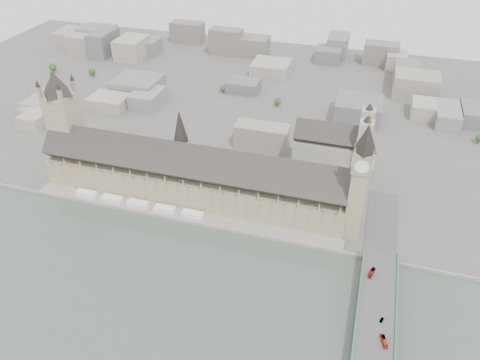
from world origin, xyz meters
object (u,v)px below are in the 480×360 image
(red_bus_north, at_px, (372,273))
(car_silver, at_px, (382,320))
(victoria_tower, at_px, (64,120))
(westminster_abbey, at_px, (333,149))
(westminster_bridge, at_px, (374,336))
(elizabeth_tower, at_px, (360,176))
(palace_of_westminster, at_px, (192,176))
(red_bus_south, at_px, (384,341))

(red_bus_north, distance_m, car_silver, 39.57)
(victoria_tower, bearing_deg, westminster_abbey, 16.50)
(red_bus_north, bearing_deg, car_silver, -62.59)
(red_bus_north, bearing_deg, westminster_bridge, -68.63)
(elizabeth_tower, distance_m, red_bus_north, 69.31)
(victoria_tower, distance_m, westminster_bridge, 309.91)
(palace_of_westminster, height_order, westminster_bridge, palace_of_westminster)
(elizabeth_tower, height_order, westminster_abbey, elizabeth_tower)
(palace_of_westminster, distance_m, red_bus_north, 167.87)
(elizabeth_tower, bearing_deg, red_bus_south, -74.18)
(westminster_abbey, distance_m, red_bus_south, 198.30)
(elizabeth_tower, relative_size, victoria_tower, 1.07)
(westminster_bridge, xyz_separation_m, red_bus_north, (-5.51, 47.44, 6.56))
(elizabeth_tower, relative_size, car_silver, 25.76)
(red_bus_south, bearing_deg, westminster_bridge, 108.95)
(westminster_bridge, distance_m, red_bus_north, 48.21)
(palace_of_westminster, bearing_deg, car_silver, -30.77)
(elizabeth_tower, xyz_separation_m, westminster_abbey, (-27.08, 87.00, -33.01))
(westminster_abbey, height_order, red_bus_north, westminster_abbey)
(westminster_abbey, height_order, car_silver, westminster_abbey)
(victoria_tower, bearing_deg, car_silver, -20.02)
(victoria_tower, distance_m, red_bus_north, 289.50)
(westminster_bridge, relative_size, red_bus_south, 33.19)
(westminster_bridge, relative_size, red_bus_north, 31.57)
(palace_of_westminster, xyz_separation_m, red_bus_north, (156.49, -59.76, -11.02))
(car_silver, bearing_deg, elizabeth_tower, 124.61)
(red_bus_south, xyz_separation_m, car_silver, (-1.93, 16.04, -0.68))
(westminster_bridge, bearing_deg, red_bus_south, -54.69)
(palace_of_westminster, xyz_separation_m, elizabeth_tower, (138.00, -11.70, 35.38))
(westminster_abbey, bearing_deg, red_bus_north, -71.36)
(victoria_tower, height_order, red_bus_north, victoria_tower)
(westminster_bridge, distance_m, westminster_abbey, 190.56)
(westminster_abbey, xyz_separation_m, car_silver, (54.24, -173.66, -14.14))
(red_bus_south, bearing_deg, elizabeth_tower, 89.46)
(victoria_tower, bearing_deg, red_bus_south, -22.66)
(palace_of_westminster, distance_m, victoria_tower, 126.41)
(car_silver, bearing_deg, westminster_abbey, 124.56)
(westminster_bridge, height_order, car_silver, car_silver)
(westminster_bridge, bearing_deg, victoria_tower, 158.22)
(palace_of_westminster, distance_m, westminster_bridge, 195.05)
(victoria_tower, distance_m, westminster_abbey, 244.79)
(victoria_tower, xyz_separation_m, car_silver, (287.16, -104.66, -44.27))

